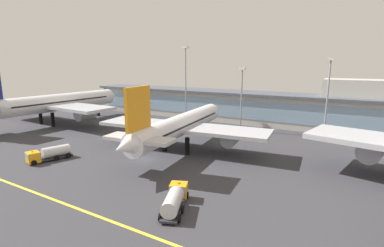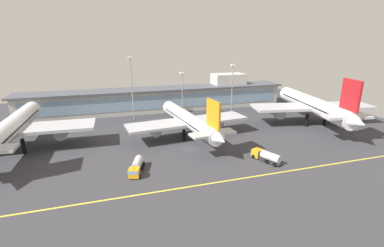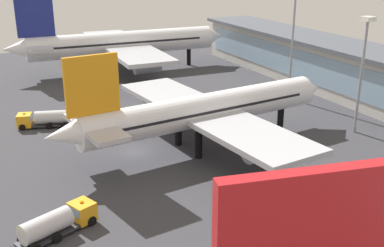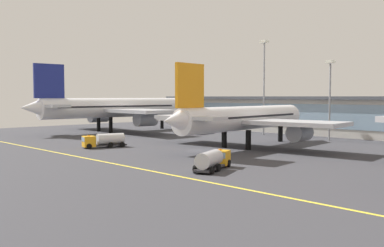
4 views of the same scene
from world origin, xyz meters
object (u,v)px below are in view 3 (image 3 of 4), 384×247
(apron_light_mast_centre, at_px, (364,56))
(baggage_tug_near, at_px, (60,221))
(airliner_near_right, at_px, (204,111))
(apron_light_mast_west, at_px, (294,17))
(airliner_near_left, at_px, (122,44))
(fuel_tanker_truck, at_px, (42,119))

(apron_light_mast_centre, bearing_deg, baggage_tug_near, -78.90)
(baggage_tug_near, bearing_deg, airliner_near_right, 8.07)
(baggage_tug_near, height_order, apron_light_mast_centre, apron_light_mast_centre)
(apron_light_mast_west, height_order, apron_light_mast_centre, apron_light_mast_west)
(airliner_near_left, height_order, apron_light_mast_centre, airliner_near_left)
(airliner_near_left, bearing_deg, fuel_tanker_truck, -125.01)
(baggage_tug_near, bearing_deg, apron_light_mast_west, 7.45)
(baggage_tug_near, distance_m, apron_light_mast_centre, 53.59)
(apron_light_mast_west, xyz_separation_m, apron_light_mast_centre, (20.95, -1.62, -3.78))
(airliner_near_left, height_order, airliner_near_right, airliner_near_left)
(fuel_tanker_truck, distance_m, apron_light_mast_centre, 55.24)
(fuel_tanker_truck, xyz_separation_m, apron_light_mast_west, (4.32, 49.36, 15.35))
(airliner_near_right, bearing_deg, fuel_tanker_truck, 129.89)
(apron_light_mast_centre, bearing_deg, airliner_near_right, -100.64)
(baggage_tug_near, distance_m, apron_light_mast_west, 63.28)
(airliner_near_right, relative_size, apron_light_mast_west, 1.87)
(airliner_near_left, bearing_deg, apron_light_mast_west, -56.15)
(airliner_near_right, bearing_deg, apron_light_mast_centre, -17.24)
(apron_light_mast_centre, bearing_deg, airliner_near_left, -159.36)
(airliner_near_left, relative_size, fuel_tanker_truck, 6.10)
(airliner_near_left, distance_m, apron_light_mast_centre, 63.55)
(fuel_tanker_truck, relative_size, apron_light_mast_centre, 0.48)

